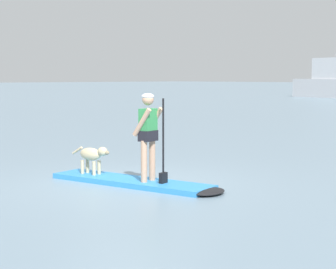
% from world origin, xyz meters
% --- Properties ---
extents(ground_plane, '(400.00, 400.00, 0.00)m').
position_xyz_m(ground_plane, '(0.00, 0.00, 0.00)').
color(ground_plane, gray).
extents(paddleboard, '(3.81, 1.51, 0.10)m').
position_xyz_m(paddleboard, '(0.23, 0.05, 0.05)').
color(paddleboard, '#338CD8').
rests_on(paddleboard, ground_plane).
extents(person_paddler, '(0.65, 0.54, 1.67)m').
position_xyz_m(person_paddler, '(0.43, 0.09, 1.06)').
color(person_paddler, tan).
rests_on(person_paddler, paddleboard).
extents(dog, '(0.98, 0.33, 0.58)m').
position_xyz_m(dog, '(-0.97, -0.20, 0.49)').
color(dog, '#CCB78C').
rests_on(dog, paddleboard).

